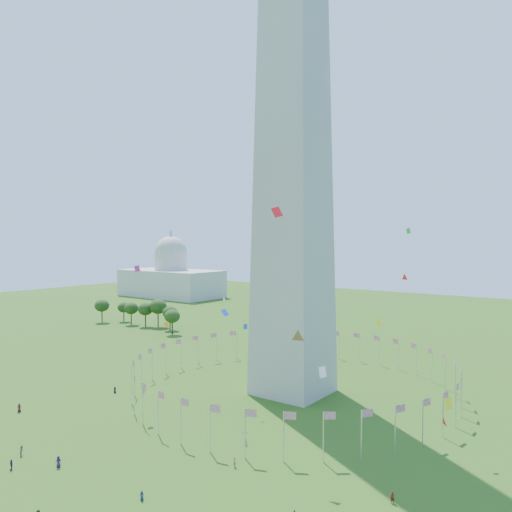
% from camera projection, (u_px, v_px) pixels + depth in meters
% --- Properties ---
extents(ground, '(600.00, 600.00, 0.00)m').
position_uv_depth(ground, '(140.00, 463.00, 87.27)').
color(ground, '#274F12').
rests_on(ground, ground).
extents(washington_monument, '(16.80, 16.80, 169.00)m').
position_uv_depth(washington_monument, '(294.00, 58.00, 124.48)').
color(washington_monument, '#BCB7A7').
rests_on(washington_monument, ground).
extents(flag_ring, '(80.24, 80.24, 9.00)m').
position_uv_depth(flag_ring, '(293.00, 375.00, 127.27)').
color(flag_ring, silver).
rests_on(flag_ring, ground).
extents(capitol_building, '(70.00, 35.00, 46.00)m').
position_uv_depth(capitol_building, '(171.00, 263.00, 338.09)').
color(capitol_building, beige).
rests_on(capitol_building, ground).
extents(crowd, '(97.89, 51.76, 2.01)m').
position_uv_depth(crowd, '(154.00, 480.00, 79.36)').
color(crowd, black).
rests_on(crowd, ground).
extents(kites_aloft, '(97.71, 76.48, 37.35)m').
position_uv_depth(kites_aloft, '(289.00, 328.00, 97.63)').
color(kites_aloft, yellow).
rests_on(kites_aloft, ground).
extents(tree_line_west, '(55.00, 15.91, 12.17)m').
position_uv_depth(tree_line_west, '(144.00, 315.00, 222.41)').
color(tree_line_west, '#2F531B').
rests_on(tree_line_west, ground).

